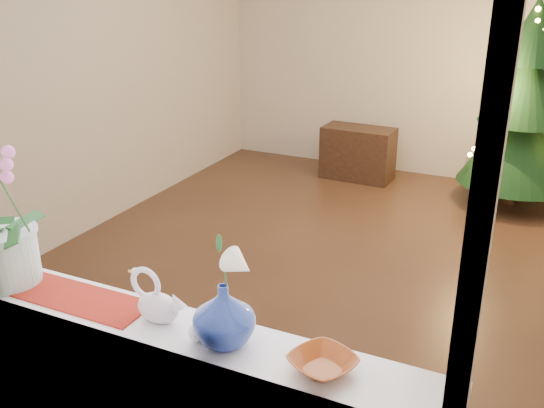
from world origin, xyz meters
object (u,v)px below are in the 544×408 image
at_px(blue_vase, 224,311).
at_px(side_table, 358,153).
at_px(xmas_tree, 524,106).
at_px(paperweight, 198,333).
at_px(swan, 157,297).
at_px(amber_dish, 323,365).

xyz_separation_m(blue_vase, side_table, (-0.94, 4.43, -0.77)).
relative_size(blue_vase, xmas_tree, 0.13).
xyz_separation_m(paperweight, xmas_tree, (0.69, 4.36, -0.01)).
height_order(blue_vase, xmas_tree, xmas_tree).
bearing_deg(swan, xmas_tree, 54.71).
bearing_deg(swan, amber_dish, -25.42).
bearing_deg(xmas_tree, blue_vase, -97.95).
distance_m(swan, side_table, 4.52).
height_order(paperweight, side_table, paperweight).
bearing_deg(paperweight, xmas_tree, 81.00).
xyz_separation_m(paperweight, side_table, (-0.85, 4.46, -0.68)).
height_order(swan, side_table, swan).
xyz_separation_m(blue_vase, xmas_tree, (0.61, 4.33, -0.11)).
xyz_separation_m(swan, xmas_tree, (0.88, 4.31, -0.08)).
relative_size(amber_dish, side_table, 0.23).
relative_size(paperweight, side_table, 0.09).
bearing_deg(blue_vase, swan, 175.60).
relative_size(swan, xmas_tree, 0.12).
height_order(amber_dish, xmas_tree, xmas_tree).
bearing_deg(amber_dish, xmas_tree, 86.58).
bearing_deg(blue_vase, paperweight, -162.85).
bearing_deg(xmas_tree, swan, -101.59).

